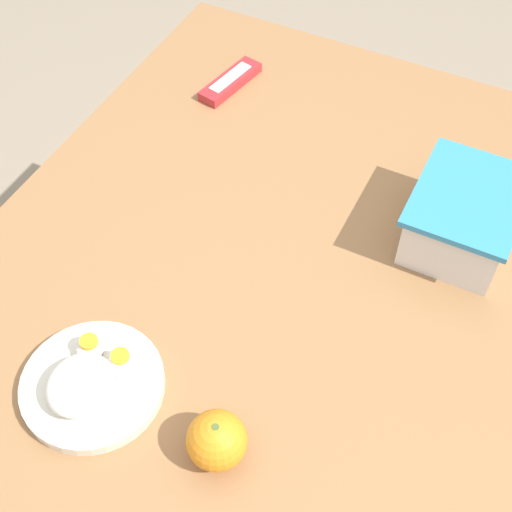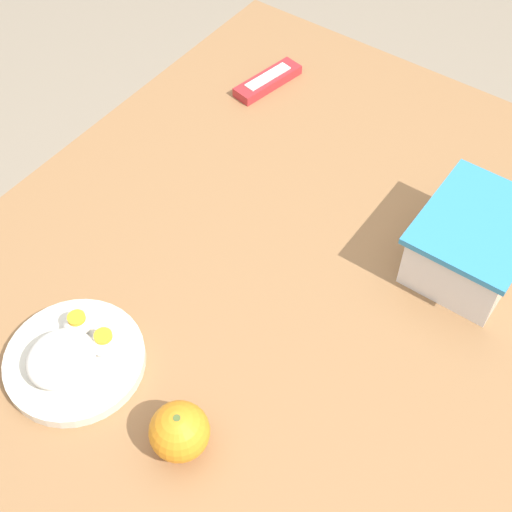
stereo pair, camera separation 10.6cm
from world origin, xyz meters
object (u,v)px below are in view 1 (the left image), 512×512
Objects in this scene: food_container at (462,220)px; candy_bar at (230,81)px; orange_fruit at (217,440)px; rice_plate at (90,382)px.

candy_bar is at bearing -109.84° from food_container.
candy_bar is (-0.18, -0.50, -0.03)m from food_container.
orange_fruit is at bearing 26.55° from candy_bar.
rice_plate is at bearing -37.22° from food_container.
rice_plate is 0.67m from candy_bar.
orange_fruit reaches higher than candy_bar.
rice_plate is (0.47, -0.36, -0.02)m from food_container.
candy_bar is (-0.65, -0.14, -0.01)m from rice_plate.
food_container is 2.56× the size of orange_fruit.
rice_plate is 1.29× the size of candy_bar.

